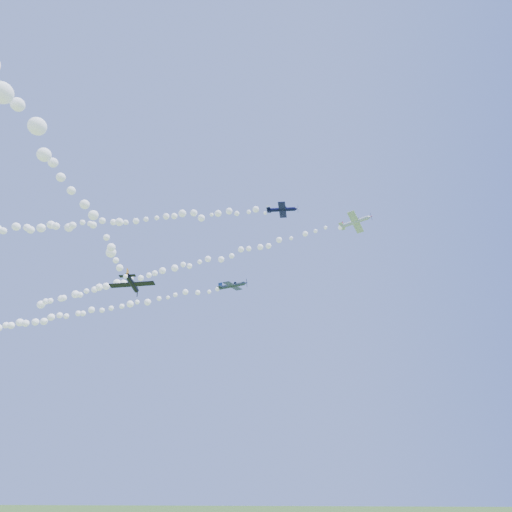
# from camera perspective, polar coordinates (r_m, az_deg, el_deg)

# --- Properties ---
(plane_white) EXTENTS (6.50, 6.83, 1.88)m
(plane_white) POSITION_cam_1_polar(r_m,az_deg,el_deg) (84.98, 13.12, 4.47)
(plane_white) COLOR silver
(smoke_trail_white) EXTENTS (82.14, 31.93, 2.82)m
(smoke_trail_white) POSITION_cam_1_polar(r_m,az_deg,el_deg) (102.83, -12.08, -2.01)
(smoke_trail_white) COLOR white
(plane_navy) EXTENTS (6.16, 6.36, 1.98)m
(plane_navy) POSITION_cam_1_polar(r_m,az_deg,el_deg) (80.15, 3.52, 6.21)
(plane_navy) COLOR #0B0B34
(smoke_trail_navy) EXTENTS (66.78, 2.33, 2.48)m
(smoke_trail_navy) POSITION_cam_1_polar(r_m,az_deg,el_deg) (88.55, -19.92, 4.23)
(smoke_trail_navy) COLOR white
(plane_grey) EXTENTS (6.81, 7.14, 1.92)m
(plane_grey) POSITION_cam_1_polar(r_m,az_deg,el_deg) (90.85, -3.13, -3.95)
(plane_grey) COLOR #323C49
(smoke_trail_grey) EXTENTS (69.42, 20.29, 3.10)m
(smoke_trail_grey) POSITION_cam_1_polar(r_m,az_deg,el_deg) (110.89, -21.42, -6.88)
(smoke_trail_grey) COLOR white
(plane_black) EXTENTS (6.74, 6.38, 1.90)m
(plane_black) POSITION_cam_1_polar(r_m,az_deg,el_deg) (66.74, -16.18, -3.57)
(plane_black) COLOR black
(smoke_trail_black) EXTENTS (9.26, 67.27, 2.65)m
(smoke_trail_black) POSITION_cam_1_polar(r_m,az_deg,el_deg) (39.71, -30.13, 18.78)
(smoke_trail_black) COLOR white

